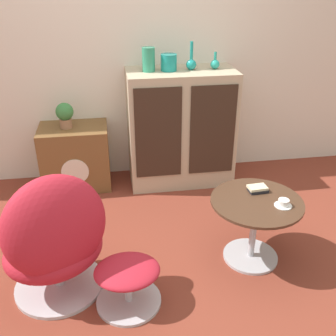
{
  "coord_description": "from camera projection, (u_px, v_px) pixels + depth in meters",
  "views": [
    {
      "loc": [
        -0.2,
        -1.92,
        1.81
      ],
      "look_at": [
        0.18,
        0.48,
        0.55
      ],
      "focal_mm": 42.0,
      "sensor_mm": 36.0,
      "label": 1
    }
  ],
  "objects": [
    {
      "name": "vase_inner_left",
      "position": [
        169.0,
        62.0,
        3.23
      ],
      "size": [
        0.13,
        0.13,
        0.14
      ],
      "color": "teal",
      "rests_on": "sideboard"
    },
    {
      "name": "vase_inner_right",
      "position": [
        191.0,
        63.0,
        3.26
      ],
      "size": [
        0.09,
        0.09,
        0.23
      ],
      "color": "teal",
      "rests_on": "sideboard"
    },
    {
      "name": "egg_chair",
      "position": [
        55.0,
        240.0,
        2.27
      ],
      "size": [
        0.77,
        0.74,
        0.84
      ],
      "color": "#B7B7BC",
      "rests_on": "ground_plane"
    },
    {
      "name": "teacup",
      "position": [
        283.0,
        204.0,
        2.46
      ],
      "size": [
        0.11,
        0.11,
        0.05
      ],
      "color": "white",
      "rests_on": "coffee_table"
    },
    {
      "name": "book_stack",
      "position": [
        258.0,
        189.0,
        2.62
      ],
      "size": [
        0.13,
        0.09,
        0.04
      ],
      "color": "black",
      "rests_on": "coffee_table"
    },
    {
      "name": "potted_plant",
      "position": [
        65.0,
        114.0,
        3.33
      ],
      "size": [
        0.15,
        0.15,
        0.22
      ],
      "color": "#996B4C",
      "rests_on": "tv_console"
    },
    {
      "name": "wall_back",
      "position": [
        127.0,
        33.0,
        3.33
      ],
      "size": [
        6.4,
        0.06,
        2.6
      ],
      "color": "silver",
      "rests_on": "ground_plane"
    },
    {
      "name": "ground_plane",
      "position": [
        152.0,
        279.0,
        2.54
      ],
      "size": [
        12.0,
        12.0,
        0.0
      ],
      "primitive_type": "plane",
      "color": "brown"
    },
    {
      "name": "sideboard",
      "position": [
        181.0,
        128.0,
        3.51
      ],
      "size": [
        0.92,
        0.48,
        1.03
      ],
      "color": "tan",
      "rests_on": "ground_plane"
    },
    {
      "name": "ottoman",
      "position": [
        127.0,
        278.0,
        2.28
      ],
      "size": [
        0.39,
        0.39,
        0.29
      ],
      "color": "#B7B7BC",
      "rests_on": "ground_plane"
    },
    {
      "name": "coffee_table",
      "position": [
        255.0,
        220.0,
        2.59
      ],
      "size": [
        0.6,
        0.6,
        0.46
      ],
      "color": "#B7B7BC",
      "rests_on": "ground_plane"
    },
    {
      "name": "vase_leftmost",
      "position": [
        148.0,
        59.0,
        3.2
      ],
      "size": [
        0.11,
        0.11,
        0.19
      ],
      "color": "#2D8E6B",
      "rests_on": "sideboard"
    },
    {
      "name": "tv_console",
      "position": [
        76.0,
        157.0,
        3.52
      ],
      "size": [
        0.59,
        0.41,
        0.57
      ],
      "color": "brown",
      "rests_on": "ground_plane"
    },
    {
      "name": "vase_rightmost",
      "position": [
        215.0,
        64.0,
        3.3
      ],
      "size": [
        0.08,
        0.08,
        0.14
      ],
      "color": "teal",
      "rests_on": "sideboard"
    }
  ]
}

